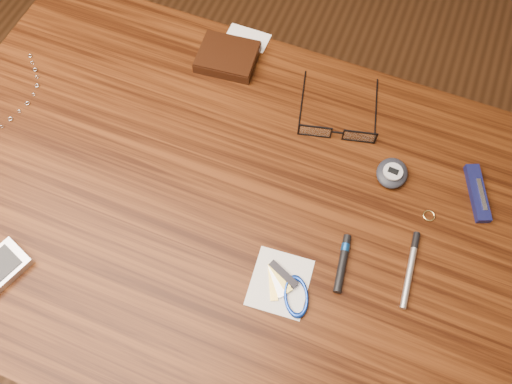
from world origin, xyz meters
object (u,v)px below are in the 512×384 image
pedometer (392,173)px  silver_pen (411,263)px  wallet_and_card (228,56)px  desk (215,224)px  eyeglasses (337,130)px  notepad_keys (288,289)px  pocket_knife (477,193)px

pedometer → silver_pen: (0.07, -0.14, -0.01)m
wallet_and_card → desk: bearing=-72.5°
desk → pedometer: size_ratio=16.49×
silver_pen → eyeglasses: bearing=134.5°
desk → notepad_keys: notepad_keys is taller
pocket_knife → wallet_and_card: bearing=167.8°
desk → pocket_knife: size_ratio=9.96×
eyeglasses → pedometer: (0.11, -0.04, -0.00)m
wallet_and_card → notepad_keys: size_ratio=1.24×
wallet_and_card → notepad_keys: (0.25, -0.36, -0.01)m
eyeglasses → silver_pen: 0.25m
silver_pen → notepad_keys: bearing=-146.4°
eyeglasses → notepad_keys: bearing=-86.7°
eyeglasses → notepad_keys: (0.02, -0.28, -0.01)m
silver_pen → pedometer: bearing=116.5°
pocket_knife → desk: bearing=-157.0°
desk → wallet_and_card: bearing=107.5°
desk → silver_pen: size_ratio=8.17×
desk → pocket_knife: (0.39, 0.17, 0.11)m
wallet_and_card → pocket_knife: size_ratio=1.36×
wallet_and_card → pocket_knife: bearing=-12.2°
notepad_keys → silver_pen: silver_pen is taller
eyeglasses → pocket_knife: 0.25m
wallet_and_card → pocket_knife: (0.48, -0.10, -0.00)m
desk → wallet_and_card: wallet_and_card is taller
pedometer → notepad_keys: pedometer is taller
notepad_keys → silver_pen: 0.19m
pocket_knife → silver_pen: pocket_knife is taller
desk → silver_pen: bearing=2.5°
wallet_and_card → eyeglasses: (0.23, -0.08, 0.00)m
wallet_and_card → pocket_knife: 0.49m
desk → silver_pen: 0.34m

